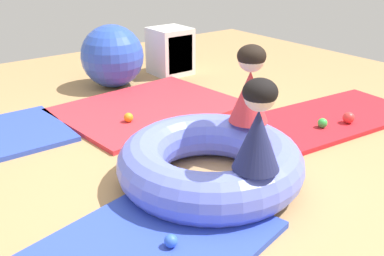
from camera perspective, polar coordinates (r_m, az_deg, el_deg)
ground_plane at (r=3.10m, az=-0.46°, el=-6.56°), size 8.00×8.00×0.00m
gym_mat_center_rear at (r=4.23m, az=16.86°, el=1.12°), size 1.83×0.98×0.04m
gym_mat_front at (r=4.34m, az=-5.57°, el=2.59°), size 1.73×1.38×0.04m
inflatable_cushion at (r=2.97m, az=2.34°, el=-4.44°), size 1.24×1.24×0.32m
child_in_navy at (r=2.48m, az=8.48°, el=0.21°), size 0.33×0.33×0.53m
child_in_red at (r=3.15m, az=7.47°, el=5.50°), size 0.30×0.30×0.56m
play_ball_green at (r=3.96m, az=16.42°, el=0.62°), size 0.08×0.08×0.08m
play_ball_blue at (r=2.40m, az=-2.73°, el=-14.29°), size 0.07×0.07×0.07m
play_ball_red at (r=4.12m, az=19.47°, el=1.26°), size 0.10×0.10×0.10m
play_ball_orange at (r=3.96m, az=-8.16°, el=1.36°), size 0.08×0.08×0.08m
exercise_ball_large at (r=5.03m, az=-10.20°, el=9.07°), size 0.69×0.69×0.69m
storage_cube at (r=5.46m, az=-2.66°, el=9.79°), size 0.44×0.44×0.56m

